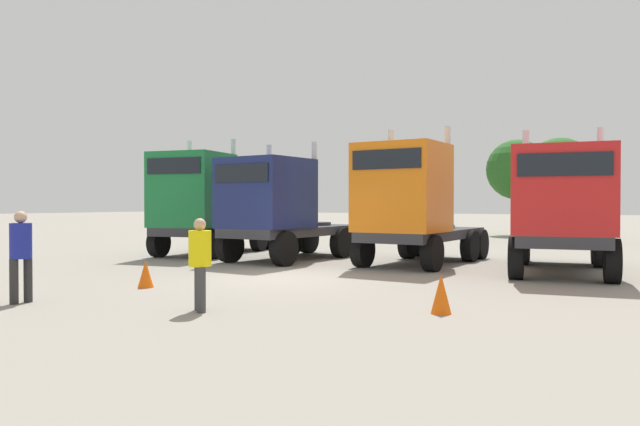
{
  "coord_description": "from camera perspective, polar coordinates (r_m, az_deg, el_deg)",
  "views": [
    {
      "loc": [
        8.27,
        -13.09,
        1.91
      ],
      "look_at": [
        -1.58,
        4.95,
        1.6
      ],
      "focal_mm": 33.86,
      "sensor_mm": 36.0,
      "label": 1
    }
  ],
  "objects": [
    {
      "name": "traffic_cone_near",
      "position": [
        14.35,
        -16.15,
        -5.55
      ],
      "size": [
        0.36,
        0.36,
        0.63
      ],
      "primitive_type": "cone",
      "color": "#F2590C",
      "rests_on": "ground"
    },
    {
      "name": "visitor_with_camera",
      "position": [
        12.92,
        -26.43,
        -3.12
      ],
      "size": [
        0.43,
        0.45,
        1.77
      ],
      "rotation": [
        0.0,
        0.0,
        6.2
      ],
      "color": "#2A2A2A",
      "rests_on": "ground"
    },
    {
      "name": "ground",
      "position": [
        15.6,
        -3.66,
        -6.16
      ],
      "size": [
        200.0,
        200.0,
        0.0
      ],
      "primitive_type": "plane",
      "color": "gray"
    },
    {
      "name": "traffic_cone_mid",
      "position": [
        10.75,
        11.38,
        -7.49
      ],
      "size": [
        0.36,
        0.36,
        0.7
      ],
      "primitive_type": "cone",
      "color": "#F2590C",
      "rests_on": "ground"
    },
    {
      "name": "oak_far_centre",
      "position": [
        38.49,
        18.11,
        3.91
      ],
      "size": [
        3.63,
        3.63,
        5.81
      ],
      "color": "#4C3823",
      "rests_on": "ground"
    },
    {
      "name": "semi_truck_green",
      "position": [
        22.62,
        -11.17,
        0.92
      ],
      "size": [
        3.4,
        6.29,
        4.33
      ],
      "rotation": [
        0.0,
        0.0,
        -1.42
      ],
      "color": "#333338",
      "rests_on": "ground"
    },
    {
      "name": "visitor_in_hivis",
      "position": [
        10.92,
        -11.28,
        -4.16
      ],
      "size": [
        0.56,
        0.56,
        1.66
      ],
      "rotation": [
        0.0,
        0.0,
        3.98
      ],
      "color": "#3C3C3C",
      "rests_on": "ground"
    },
    {
      "name": "semi_truck_orange",
      "position": [
        18.58,
        8.52,
        0.85
      ],
      "size": [
        2.83,
        5.89,
        4.29
      ],
      "rotation": [
        0.0,
        0.0,
        -1.62
      ],
      "color": "#333338",
      "rests_on": "ground"
    },
    {
      "name": "semi_truck_navy",
      "position": [
        20.0,
        -4.03,
        0.53
      ],
      "size": [
        2.98,
        5.96,
        3.97
      ],
      "rotation": [
        0.0,
        0.0,
        -1.65
      ],
      "color": "#333338",
      "rests_on": "ground"
    },
    {
      "name": "oak_far_left",
      "position": [
        37.9,
        7.17,
        3.69
      ],
      "size": [
        4.02,
        4.02,
        5.8
      ],
      "color": "#4C3823",
      "rests_on": "ground"
    },
    {
      "name": "oak_far_right",
      "position": [
        32.71,
        21.71,
        3.61
      ],
      "size": [
        3.44,
        3.44,
        5.24
      ],
      "color": "#4C3823",
      "rests_on": "ground"
    },
    {
      "name": "semi_truck_red",
      "position": [
        17.21,
        21.93,
        0.33
      ],
      "size": [
        3.33,
        6.47,
        3.96
      ],
      "rotation": [
        0.0,
        0.0,
        -1.44
      ],
      "color": "#333338",
      "rests_on": "ground"
    }
  ]
}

